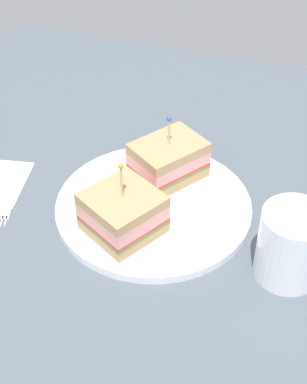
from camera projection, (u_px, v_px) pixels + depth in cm
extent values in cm
cube|color=#4C5660|center=(153.00, 215.00, 77.76)|extent=(92.99, 92.99, 2.00)
cylinder|color=white|center=(153.00, 207.00, 76.74)|extent=(26.24, 26.24, 1.15)
cube|color=tan|center=(167.00, 172.00, 80.38)|extent=(11.04, 11.72, 1.45)
cube|color=#478438|center=(168.00, 166.00, 79.77)|extent=(11.04, 11.72, 0.40)
cube|color=red|center=(168.00, 164.00, 79.48)|extent=(11.04, 11.72, 0.50)
cube|color=#E59389|center=(168.00, 157.00, 78.75)|extent=(11.04, 11.72, 1.74)
cube|color=tan|center=(168.00, 148.00, 77.71)|extent=(11.04, 11.72, 1.45)
cylinder|color=tan|center=(168.00, 134.00, 76.15)|extent=(0.30, 0.30, 4.81)
sphere|color=blue|center=(168.00, 118.00, 74.59)|extent=(0.70, 0.70, 0.70)
cube|color=tan|center=(123.00, 225.00, 72.17)|extent=(11.29, 11.31, 1.37)
cube|color=#478438|center=(123.00, 220.00, 71.60)|extent=(11.29, 11.31, 0.40)
cube|color=red|center=(123.00, 218.00, 71.30)|extent=(11.29, 11.31, 0.50)
cube|color=#E59389|center=(123.00, 210.00, 70.51)|extent=(11.29, 11.31, 1.94)
cube|color=tan|center=(122.00, 200.00, 69.43)|extent=(11.29, 11.31, 1.37)
cylinder|color=tan|center=(122.00, 184.00, 67.72)|extent=(0.30, 0.30, 5.28)
sphere|color=orange|center=(121.00, 166.00, 66.00)|extent=(0.70, 0.70, 0.70)
cylinder|color=silver|center=(289.00, 252.00, 66.48)|extent=(6.90, 6.90, 6.83)
cylinder|color=white|center=(291.00, 245.00, 65.71)|extent=(7.84, 7.84, 9.19)
cube|color=silver|center=(11.00, 181.00, 81.46)|extent=(3.43, 8.15, 0.35)
cube|color=silver|center=(3.00, 209.00, 76.88)|extent=(3.29, 4.13, 0.35)
cube|color=silver|center=(2.00, 221.00, 75.21)|extent=(0.85, 1.94, 0.35)
cube|color=silver|center=(6.00, 221.00, 75.22)|extent=(0.85, 1.94, 0.35)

